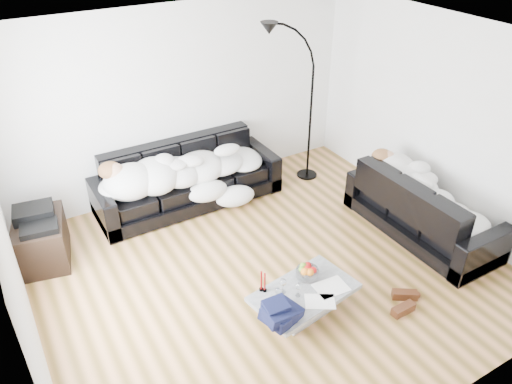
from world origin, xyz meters
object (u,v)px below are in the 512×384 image
stereo (35,217)px  candle_left (261,281)px  wine_glass_a (283,286)px  sleeper_right (427,191)px  floor_lamp (311,112)px  sofa_back (187,176)px  sofa_right (424,206)px  coffee_table (304,302)px  wine_glass_c (298,289)px  fruit_bowl (308,271)px  shoes (404,302)px  wine_glass_b (278,295)px  av_cabinet (42,241)px  candle_right (265,283)px  sleeper_back (188,164)px

stereo → candle_left: bearing=-41.1°
wine_glass_a → sleeper_right: bearing=7.7°
sleeper_right → floor_lamp: (-0.38, 1.93, 0.42)m
sofa_back → sofa_right: size_ratio=1.27×
coffee_table → wine_glass_c: size_ratio=6.81×
fruit_bowl → shoes: bearing=-36.7°
wine_glass_b → fruit_bowl: bearing=18.2°
wine_glass_b → candle_left: 0.23m
sofa_back → av_cabinet: sofa_back is taller
coffee_table → candle_right: 0.49m
wine_glass_a → floor_lamp: 3.02m
fruit_bowl → wine_glass_b: wine_glass_b is taller
stereo → sofa_back: bearing=16.6°
stereo → coffee_table: bearing=-38.7°
candle_left → candle_right: bearing=-49.8°
sleeper_right → shoes: (-1.11, -0.87, -0.58)m
wine_glass_b → candle_left: (-0.06, 0.22, 0.04)m
coffee_table → wine_glass_a: (-0.20, 0.10, 0.24)m
floor_lamp → wine_glass_c: bearing=-122.1°
sofa_back → candle_left: sofa_back is taller
sofa_back → floor_lamp: 1.98m
fruit_bowl → wine_glass_a: (-0.35, -0.07, 0.01)m
shoes → sleeper_right: bearing=48.6°
sofa_right → floor_lamp: floor_lamp is taller
sofa_back → candle_right: sofa_back is taller
wine_glass_c → sofa_back: bearing=91.1°
sleeper_back → av_cabinet: size_ratio=2.69×
sofa_right → coffee_table: size_ratio=1.87×
sofa_right → coffee_table: 2.15m
av_cabinet → stereo: size_ratio=1.81×
candle_left → wine_glass_b: bearing=-74.9°
sofa_right → sleeper_back: 3.09m
wine_glass_c → shoes: wine_glass_c is taller
floor_lamp → wine_glass_a: bearing=-125.1°
coffee_table → stereo: size_ratio=2.42×
fruit_bowl → shoes: (0.83, -0.62, -0.33)m
shoes → candle_left: bearing=164.0°
candle_right → floor_lamp: bearing=46.0°
wine_glass_b → shoes: 1.42m
shoes → stereo: 4.19m
sleeper_back → coffee_table: 2.57m
candle_right → av_cabinet: size_ratio=0.29×
wine_glass_a → shoes: size_ratio=0.37×
sofa_back → wine_glass_b: 2.57m
stereo → wine_glass_a: bearing=-40.2°
sofa_back → shoes: (1.13, -3.03, -0.36)m
sofa_back → fruit_bowl: sofa_back is taller
sofa_right → sleeper_back: sleeper_back is taller
wine_glass_a → wine_glass_c: size_ratio=1.08×
candle_right → shoes: candle_right is taller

